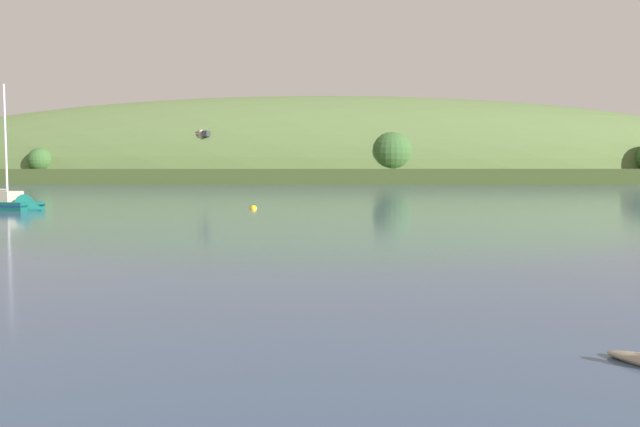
% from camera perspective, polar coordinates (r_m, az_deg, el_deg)
% --- Properties ---
extents(far_shoreline_hill, '(494.72, 123.88, 67.68)m').
position_cam_1_polar(far_shoreline_hill, '(238.86, -0.71, 3.01)').
color(far_shoreline_hill, '#3C4E24').
rests_on(far_shoreline_hill, ground).
extents(dockside_crane, '(14.29, 5.76, 18.66)m').
position_cam_1_polar(dockside_crane, '(215.35, -11.26, 5.22)').
color(dockside_crane, '#4C4C51').
rests_on(dockside_crane, ground).
extents(sailboat_near_mooring, '(9.82, 4.78, 13.51)m').
position_cam_1_polar(sailboat_near_mooring, '(66.43, -27.35, 0.61)').
color(sailboat_near_mooring, '#0F564C').
rests_on(sailboat_near_mooring, ground).
extents(mooring_buoy_foreground, '(0.73, 0.73, 0.81)m').
position_cam_1_polar(mooring_buoy_foreground, '(61.28, -6.32, 0.45)').
color(mooring_buoy_foreground, yellow).
rests_on(mooring_buoy_foreground, ground).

